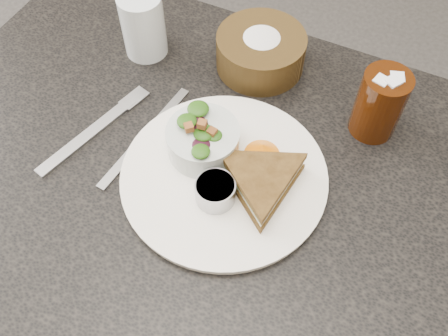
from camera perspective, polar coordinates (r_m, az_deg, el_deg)
The scene contains 12 objects.
floor at distance 1.45m, azimuth -0.96°, elevation -16.75°, with size 6.00×6.00×0.00m, color #464442.
dining_table at distance 1.10m, azimuth -1.24°, elevation -11.04°, with size 1.00×0.70×0.75m, color black.
dinner_plate at distance 0.75m, azimuth 0.00°, elevation -0.99°, with size 0.31×0.31×0.01m, color white.
sandwich at distance 0.72m, azimuth 4.30°, elevation -1.48°, with size 0.15×0.15×0.04m, color brown, non-canonical shape.
salad_bowl at distance 0.74m, azimuth -2.42°, elevation 3.56°, with size 0.11×0.11×0.06m, color silver, non-canonical shape.
dressing_ramekin at distance 0.71m, azimuth -0.99°, elevation -2.69°, with size 0.06×0.06×0.04m, color #999BA1.
orange_wedge at distance 0.76m, azimuth 4.39°, elevation 2.09°, with size 0.06×0.06×0.03m, color orange.
fork at distance 0.83m, azimuth -15.19°, elevation 3.73°, with size 0.02×0.20×0.01m, color #ADADAF.
knife at distance 0.81m, azimuth -8.95°, elevation 3.60°, with size 0.01×0.23×0.00m, color gray.
bread_basket at distance 0.88m, azimuth 4.25°, elevation 13.67°, with size 0.15×0.15×0.09m, color #483416, non-canonical shape.
cola_glass at distance 0.80m, azimuth 17.44°, elevation 7.27°, with size 0.07×0.07×0.13m, color black, non-canonical shape.
water_glass at distance 0.91m, azimuth -9.23°, elevation 15.83°, with size 0.08×0.08×0.11m, color silver.
Camera 1 is at (0.20, -0.37, 1.39)m, focal length 40.00 mm.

